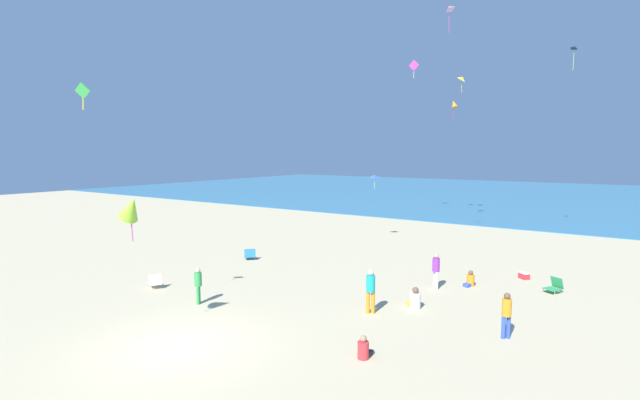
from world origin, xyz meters
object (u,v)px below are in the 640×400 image
kite_magenta (414,66)px  beach_chair_mid_beach (155,282)px  kite_lime (131,208)px  cooler_box (524,276)px  person_6 (415,300)px  kite_pink (449,8)px  beach_chair_near_camera (250,255)px  kite_black (575,48)px  kite_orange (454,104)px  beach_chair_far_left (554,286)px  person_4 (436,269)px  person_0 (198,283)px  kite_blue (375,176)px  person_1 (470,280)px  kite_yellow (463,79)px  kite_green (83,91)px  person_5 (364,350)px  person_2 (371,288)px  person_3 (507,312)px

kite_magenta → beach_chair_mid_beach: bearing=-91.4°
beach_chair_mid_beach → kite_lime: (4.28, -3.83, 3.85)m
beach_chair_mid_beach → cooler_box: 16.57m
person_6 → kite_pink: kite_pink is taller
beach_chair_near_camera → kite_black: size_ratio=0.55×
kite_orange → kite_magenta: bearing=-127.5°
cooler_box → person_6: person_6 is taller
beach_chair_far_left → person_4: person_4 is taller
person_0 → kite_blue: size_ratio=1.47×
cooler_box → kite_blue: kite_blue is taller
person_1 → kite_lime: bearing=-11.4°
cooler_box → kite_yellow: size_ratio=0.38×
person_6 → kite_green: 13.34m
person_6 → person_5: bearing=139.4°
beach_chair_mid_beach → kite_magenta: bearing=-63.9°
beach_chair_mid_beach → person_5: 10.74m
person_2 → person_5: size_ratio=2.37×
person_0 → person_2: person_2 is taller
kite_lime → beach_chair_far_left: bearing=51.6°
beach_chair_near_camera → kite_pink: (6.09, 13.32, 15.18)m
person_3 → kite_black: bearing=140.7°
person_5 → kite_black: size_ratio=0.43×
person_4 → kite_magenta: kite_magenta is taller
beach_chair_mid_beach → kite_magenta: kite_magenta is taller
kite_magenta → kite_yellow: bearing=22.2°
person_1 → person_4: (-1.09, -1.26, 0.64)m
person_0 → kite_blue: bearing=-125.9°
beach_chair_far_left → kite_yellow: kite_yellow is taller
beach_chair_far_left → person_2: (-5.19, -6.44, 0.65)m
beach_chair_mid_beach → person_6: (10.27, 3.79, 0.02)m
person_3 → kite_lime: (-9.44, -6.57, 3.29)m
kite_lime → kite_orange: size_ratio=0.79×
beach_chair_far_left → kite_magenta: bearing=-111.6°
beach_chair_near_camera → kite_orange: (3.37, 23.43, 9.85)m
person_1 → beach_chair_far_left: bearing=126.3°
person_2 → kite_lime: (-4.86, -6.23, 3.20)m
beach_chair_far_left → beach_chair_near_camera: size_ratio=0.97×
cooler_box → kite_orange: 23.74m
person_2 → person_3: (4.58, 0.34, -0.09)m
beach_chair_mid_beach → kite_orange: size_ratio=0.46×
beach_chair_far_left → person_4: size_ratio=0.55×
person_0 → cooler_box: bearing=-168.7°
person_5 → kite_lime: 8.03m
person_1 → kite_green: (-8.70, -11.96, 7.43)m
kite_black → kite_orange: bearing=145.8°
person_5 → kite_pink: bearing=13.7°
beach_chair_far_left → person_3: size_ratio=0.58×
person_6 → kite_magenta: bearing=-22.6°
kite_blue → beach_chair_mid_beach: bearing=-101.4°
person_4 → person_0: bearing=177.4°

